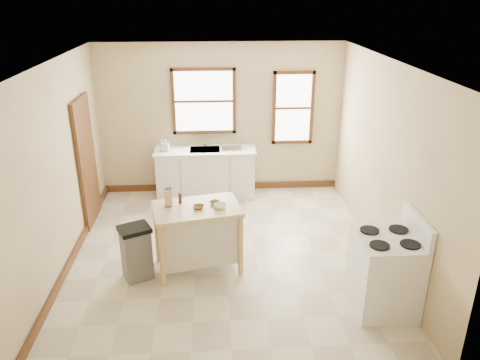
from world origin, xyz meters
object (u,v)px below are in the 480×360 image
at_px(soap_bottle_b, 166,145).
at_px(bowl_b, 215,203).
at_px(bowl_c, 220,206).
at_px(dish_rack, 231,146).
at_px(knife_block, 168,199).
at_px(pepper_grinder, 180,198).
at_px(gas_stove, 386,263).
at_px(kitchen_island, 198,238).
at_px(trash_bin, 136,253).
at_px(soap_bottle_a, 162,145).
at_px(bowl_a, 198,207).

relative_size(soap_bottle_b, bowl_b, 1.47).
bearing_deg(bowl_c, dish_rack, 84.21).
bearing_deg(knife_block, pepper_grinder, 14.79).
distance_m(dish_rack, bowl_c, 2.54).
relative_size(bowl_b, gas_stove, 0.12).
relative_size(kitchen_island, bowl_c, 6.64).
xyz_separation_m(dish_rack, kitchen_island, (-0.57, -2.48, -0.50)).
bearing_deg(bowl_b, knife_block, -179.31).
relative_size(kitchen_island, bowl_b, 8.10).
xyz_separation_m(soap_bottle_b, kitchen_island, (0.61, -2.45, -0.55)).
bearing_deg(trash_bin, gas_stove, -40.83).
bearing_deg(pepper_grinder, dish_rack, 71.23).
bearing_deg(knife_block, soap_bottle_b, 89.16).
bearing_deg(knife_block, bowl_b, -5.67).
relative_size(bowl_b, trash_bin, 0.18).
relative_size(soap_bottle_b, gas_stove, 0.17).
relative_size(kitchen_island, knife_block, 5.78).
distance_m(soap_bottle_a, bowl_c, 2.68).
height_order(bowl_a, trash_bin, bowl_a).
distance_m(soap_bottle_a, kitchen_island, 2.60).
height_order(soap_bottle_a, trash_bin, soap_bottle_a).
relative_size(soap_bottle_b, dish_rack, 0.54).
bearing_deg(trash_bin, soap_bottle_a, 60.92).
bearing_deg(bowl_a, kitchen_island, 119.71).
xyz_separation_m(dish_rack, knife_block, (-0.95, -2.41, 0.08)).
xyz_separation_m(soap_bottle_b, bowl_c, (0.93, -2.50, -0.05)).
bearing_deg(soap_bottle_b, gas_stove, -40.33).
relative_size(soap_bottle_a, pepper_grinder, 1.48).
height_order(dish_rack, bowl_b, dish_rack).
distance_m(bowl_b, bowl_c, 0.15).
height_order(soap_bottle_a, gas_stove, gas_stove).
height_order(soap_bottle_a, bowl_c, soap_bottle_a).
xyz_separation_m(bowl_a, gas_stove, (2.25, -0.96, -0.35)).
distance_m(bowl_b, gas_stove, 2.33).
bearing_deg(soap_bottle_a, knife_block, -80.79).
bearing_deg(trash_bin, pepper_grinder, 2.82).
xyz_separation_m(knife_block, bowl_b, (0.62, 0.01, -0.08)).
distance_m(soap_bottle_a, dish_rack, 1.26).
xyz_separation_m(pepper_grinder, bowl_a, (0.25, -0.18, -0.06)).
xyz_separation_m(knife_block, gas_stove, (2.65, -1.08, -0.43)).
xyz_separation_m(kitchen_island, bowl_a, (0.02, -0.04, 0.49)).
height_order(knife_block, bowl_c, knife_block).
height_order(bowl_a, gas_stove, gas_stove).
bearing_deg(pepper_grinder, bowl_c, -18.89).
xyz_separation_m(soap_bottle_a, knife_block, (0.31, -2.36, 0.02)).
height_order(soap_bottle_b, pepper_grinder, soap_bottle_b).
relative_size(dish_rack, knife_block, 1.94).
height_order(dish_rack, kitchen_island, dish_rack).
height_order(pepper_grinder, bowl_b, pepper_grinder).
height_order(bowl_a, bowl_c, bowl_c).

